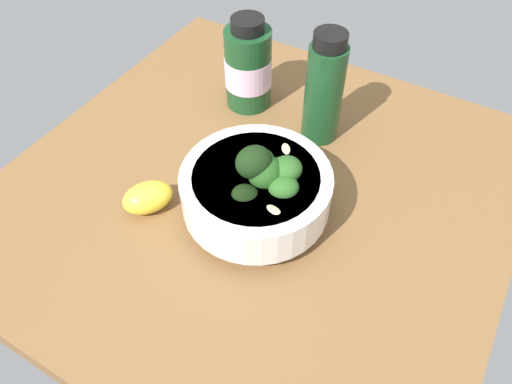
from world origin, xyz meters
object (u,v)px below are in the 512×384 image
bottle_tall (248,67)px  bowl_of_broccoli (258,188)px  lemon_wedge (148,197)px  bottle_short (324,90)px

bottle_tall → bowl_of_broccoli: bearing=-56.4°
lemon_wedge → bottle_tall: (-0.12, 25.29, 4.54)cm
lemon_wedge → bottle_short: 27.80cm
bottle_short → bowl_of_broccoli: bearing=-91.1°
bowl_of_broccoli → bottle_tall: bottle_tall is taller
bowl_of_broccoli → bottle_tall: bearing=123.6°
bowl_of_broccoli → lemon_wedge: size_ratio=2.85×
lemon_wedge → bottle_tall: size_ratio=0.45×
bottle_tall → bottle_short: 13.16cm
lemon_wedge → bottle_short: bottle_short is taller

